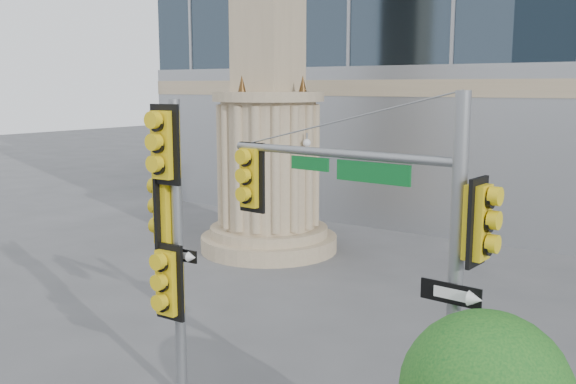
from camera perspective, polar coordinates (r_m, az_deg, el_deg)
The scene contains 3 objects.
monument at distance 20.29m, azimuth -1.77°, elevation 10.09°, with size 4.40×4.40×16.60m.
main_signal_pole at distance 8.63m, azimuth 9.02°, elevation -4.35°, with size 4.04×0.63×5.22m.
secondary_signal_pole at distance 10.58m, azimuth -10.42°, elevation -3.27°, with size 0.88×0.65×5.07m.
Camera 1 is at (6.16, -7.24, 5.27)m, focal length 40.00 mm.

